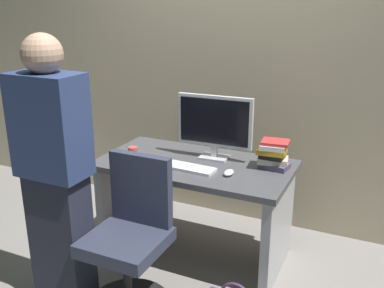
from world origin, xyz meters
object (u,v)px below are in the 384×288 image
desk (195,192)px  office_chair (131,242)px  keyboard (184,167)px  book_stack (273,155)px  monitor (215,124)px  person_at_desk (55,176)px  cup_near_keyboard (133,153)px  mouse (229,173)px

desk → office_chair: (-0.11, -0.68, -0.07)m
keyboard → book_stack: (0.54, 0.25, 0.09)m
monitor → book_stack: 0.46m
person_at_desk → keyboard: 0.85m
person_at_desk → book_stack: (1.02, 0.94, -0.02)m
office_chair → monitor: size_ratio=1.74×
monitor → cup_near_keyboard: size_ratio=5.70×
book_stack → person_at_desk: bearing=-137.3°
keyboard → mouse: mouse is taller
office_chair → monitor: (0.20, 0.80, 0.55)m
monitor → book_stack: size_ratio=2.45×
monitor → mouse: bearing=-50.5°
keyboard → desk: bearing=85.5°
cup_near_keyboard → mouse: bearing=1.6°
keyboard → monitor: bearing=70.6°
person_at_desk → cup_near_keyboard: size_ratio=17.27×
desk → book_stack: book_stack is taller
office_chair → mouse: size_ratio=9.40×
desk → person_at_desk: (-0.50, -0.82, 0.35)m
monitor → book_stack: (0.43, -0.01, -0.16)m
person_at_desk → keyboard: size_ratio=3.81×
office_chair → book_stack: (0.63, 0.79, 0.39)m
office_chair → mouse: office_chair is taller
mouse → cup_near_keyboard: 0.71m
desk → book_stack: (0.52, 0.12, 0.32)m
mouse → cup_near_keyboard: size_ratio=1.05×
office_chair → monitor: monitor is taller
book_stack → mouse: bearing=-133.6°
keyboard → book_stack: book_stack is taller
monitor → keyboard: monitor is taller
desk → monitor: size_ratio=2.47×
monitor → book_stack: bearing=-1.4°
desk → book_stack: 0.62m
monitor → mouse: size_ratio=5.41×
book_stack → keyboard: bearing=-154.9°
monitor → person_at_desk: bearing=-121.9°
keyboard → mouse: size_ratio=4.30×
monitor → cup_near_keyboard: (-0.51, -0.27, -0.21)m
keyboard → cup_near_keyboard: (-0.40, -0.00, 0.04)m
person_at_desk → keyboard: bearing=54.9°
book_stack → cup_near_keyboard: bearing=-164.7°
person_at_desk → mouse: 1.07m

